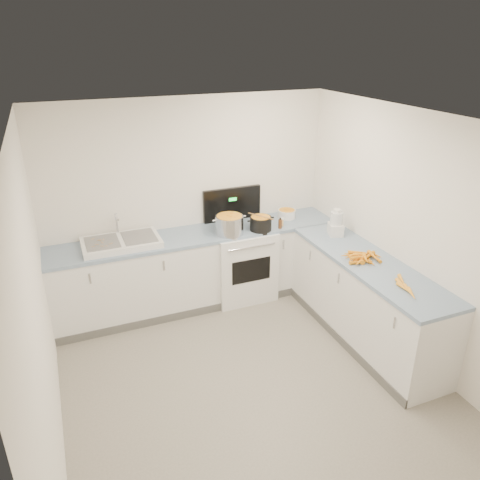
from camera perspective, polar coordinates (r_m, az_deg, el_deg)
name	(u,v)px	position (r m, az deg, el deg)	size (l,w,h in m)	color
floor	(254,386)	(4.74, 1.77, -17.39)	(3.50, 4.00, 0.00)	gray
ceiling	(259,125)	(3.62, 2.28, 13.86)	(3.50, 4.00, 0.00)	white
wall_back	(189,201)	(5.76, -6.19, 4.72)	(3.50, 2.50, 0.00)	white
wall_front	(420,445)	(2.70, 21.11, -22.32)	(3.50, 2.50, 0.00)	white
wall_left	(38,314)	(3.76, -23.44, -8.32)	(4.00, 2.50, 0.00)	white
wall_right	(417,241)	(4.95, 20.82, -0.07)	(4.00, 2.50, 0.00)	white
counter_back	(199,268)	(5.81, -5.00, -3.47)	(3.50, 0.62, 0.94)	white
counter_right	(365,300)	(5.31, 15.03, -7.06)	(0.62, 2.20, 0.94)	white
stove	(241,261)	(5.96, 0.09, -2.59)	(0.76, 0.65, 1.36)	white
sink	(121,242)	(5.42, -14.28, -0.27)	(0.86, 0.52, 0.31)	white
steel_pot	(230,226)	(5.54, -1.29, 1.77)	(0.33, 0.33, 0.25)	silver
black_pot	(261,224)	(5.66, 2.54, 1.93)	(0.26, 0.26, 0.19)	black
wooden_spoon	(261,216)	(5.63, 2.56, 2.92)	(0.02, 0.02, 0.36)	#AD7A47
mixing_bowl	(287,214)	(6.08, 5.71, 3.20)	(0.23, 0.23, 0.11)	white
extract_bottle	(280,224)	(5.73, 4.91, 1.96)	(0.05, 0.05, 0.11)	#593319
spice_jar	(282,222)	(5.82, 5.09, 2.14)	(0.05, 0.05, 0.09)	#E5B266
food_processor	(336,224)	(5.61, 11.63, 1.93)	(0.21, 0.23, 0.32)	white
carrot_pile	(362,257)	(5.08, 14.64, -2.05)	(0.42, 0.37, 0.09)	orange
peeled_carrots	(405,287)	(4.65, 19.50, -5.41)	(0.20, 0.43, 0.04)	#FFA226
peelings	(101,243)	(5.37, -16.54, -0.32)	(0.23, 0.28, 0.01)	tan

